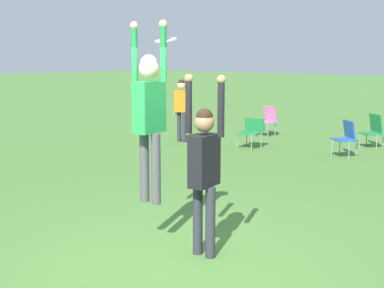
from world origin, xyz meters
TOP-DOWN VIEW (x-y plane):
  - ground_plane at (0.00, 0.00)m, footprint 120.00×120.00m
  - person_jumping at (-0.59, 0.20)m, footprint 0.60×0.47m
  - person_defending at (0.20, 0.31)m, footprint 0.58×0.45m
  - frisbee at (-0.41, 0.31)m, footprint 0.27×0.27m
  - camping_chair_0 at (-3.65, 7.09)m, footprint 0.65×0.69m
  - camping_chair_1 at (-1.20, 7.50)m, footprint 0.71×0.79m
  - camping_chair_2 at (-1.24, 9.27)m, footprint 0.74×0.82m
  - camping_chair_4 at (-4.45, 9.17)m, footprint 0.60×0.65m
  - person_spectator_far at (-5.71, 6.68)m, footprint 0.56×0.42m

SIDE VIEW (x-z plane):
  - ground_plane at x=0.00m, z-range 0.00..0.00m
  - camping_chair_0 at x=-3.65m, z-range 0.08..0.85m
  - camping_chair_2 at x=-1.24m, z-range 0.05..0.92m
  - camping_chair_1 at x=-1.20m, z-range 0.08..0.95m
  - camping_chair_4 at x=-4.45m, z-range 0.08..0.97m
  - person_spectator_far at x=-5.71m, z-range 0.18..1.93m
  - person_defending at x=0.20m, z-range 0.07..2.26m
  - person_jumping at x=-0.59m, z-range 0.63..2.90m
  - frisbee at x=-0.41m, z-range 2.55..2.62m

